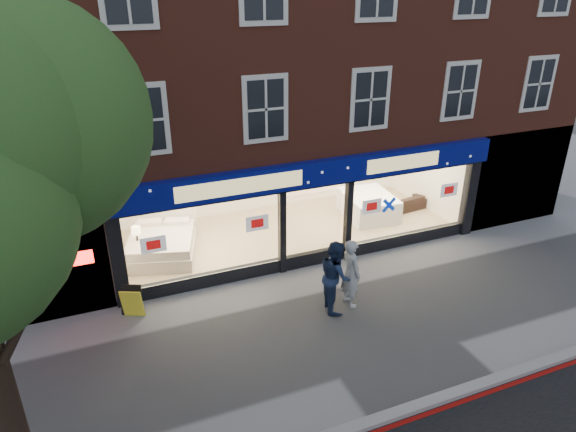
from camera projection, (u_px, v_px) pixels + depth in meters
ground at (367, 321)px, 12.79m from camera, size 120.00×120.00×0.00m
kerb_line at (446, 407)px, 10.18m from camera, size 60.00×0.10×0.01m
kerb_stone at (440, 398)px, 10.32m from camera, size 60.00×0.25×0.12m
showroom_floor at (287, 232)px, 17.18m from camera, size 11.00×4.50×0.10m
building at (266, 17)px, 15.81m from camera, size 19.00×8.26×10.30m
display_bed at (162, 242)px, 15.57m from camera, size 2.57×2.85×1.36m
bedside_table at (139, 252)px, 15.21m from camera, size 0.53×0.53×0.55m
mattress_stack at (368, 205)px, 18.07m from camera, size 1.76×2.14×0.80m
sofa at (404, 203)px, 18.63m from camera, size 1.84×0.90×0.52m
a_board at (132, 302)px, 12.81m from camera, size 0.64×0.54×0.83m
pedestrian_grey at (351, 273)px, 13.07m from camera, size 0.51×0.72×1.87m
pedestrian_blue at (335, 276)px, 12.90m from camera, size 0.89×1.05×1.91m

